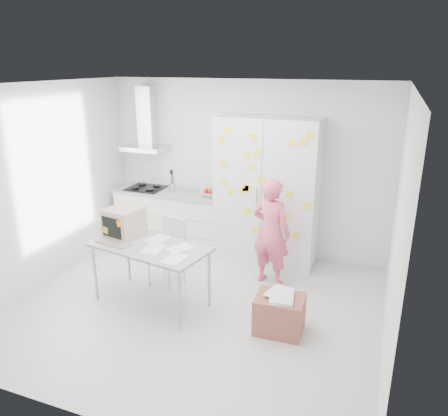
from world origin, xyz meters
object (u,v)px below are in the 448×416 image
(chair, at_px, (169,247))
(cardboard_box, at_px, (280,313))
(desk, at_px, (133,233))
(person, at_px, (271,232))

(chair, relative_size, cardboard_box, 1.68)
(chair, bearing_deg, desk, -106.86)
(person, height_order, chair, person)
(person, bearing_deg, desk, 45.16)
(desk, bearing_deg, person, 42.29)
(cardboard_box, bearing_deg, person, 110.62)
(person, height_order, desk, person)
(desk, height_order, chair, desk)
(person, relative_size, cardboard_box, 2.72)
(desk, xyz_separation_m, chair, (0.24, 0.49, -0.36))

